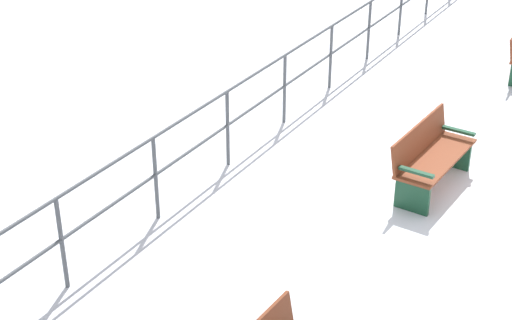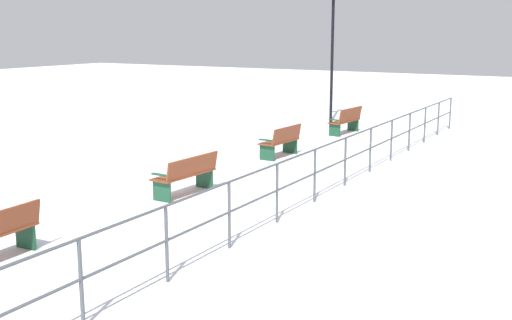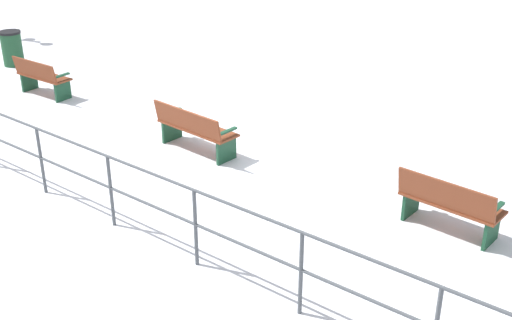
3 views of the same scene
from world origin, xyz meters
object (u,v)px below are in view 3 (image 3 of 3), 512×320
(trash_bin, at_px, (12,48))
(bench_fourth, at_px, (42,77))
(bench_second, at_px, (449,204))
(bench_third, at_px, (194,128))

(trash_bin, bearing_deg, bench_fourth, -110.34)
(bench_second, relative_size, trash_bin, 1.68)
(bench_second, height_order, bench_third, bench_second)
(bench_second, relative_size, bench_fourth, 1.06)
(bench_third, relative_size, trash_bin, 1.89)
(bench_third, distance_m, bench_fourth, 4.67)
(trash_bin, bearing_deg, bench_second, -94.31)
(bench_third, bearing_deg, bench_fourth, 92.03)
(trash_bin, bearing_deg, bench_third, -98.48)
(bench_third, height_order, trash_bin, trash_bin)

